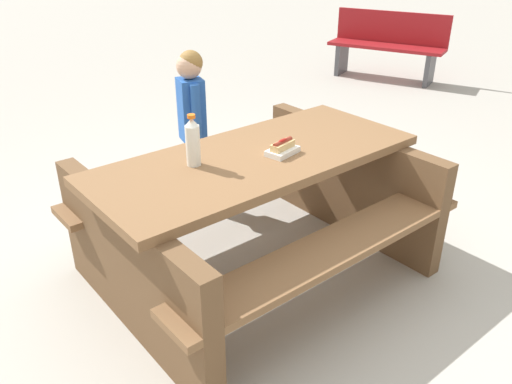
{
  "coord_description": "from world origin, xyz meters",
  "views": [
    {
      "loc": [
        -1.54,
        -2.02,
        1.83
      ],
      "look_at": [
        0.0,
        0.0,
        0.52
      ],
      "focal_mm": 36.33,
      "sensor_mm": 36.0,
      "label": 1
    }
  ],
  "objects": [
    {
      "name": "ground_plane",
      "position": [
        0.0,
        0.0,
        0.0
      ],
      "size": [
        30.0,
        30.0,
        0.0
      ],
      "primitive_type": "plane",
      "color": "#B7B2A8",
      "rests_on": "ground"
    },
    {
      "name": "picnic_table",
      "position": [
        0.0,
        0.0,
        0.44
      ],
      "size": [
        1.85,
        1.46,
        0.75
      ],
      "color": "brown",
      "rests_on": "ground"
    },
    {
      "name": "hotdog_tray",
      "position": [
        0.12,
        -0.08,
        0.78
      ],
      "size": [
        0.2,
        0.15,
        0.08
      ],
      "color": "white",
      "rests_on": "picnic_table"
    },
    {
      "name": "soda_bottle",
      "position": [
        -0.33,
        0.09,
        0.87
      ],
      "size": [
        0.07,
        0.07,
        0.27
      ],
      "color": "silver",
      "rests_on": "picnic_table"
    },
    {
      "name": "park_bench_near",
      "position": [
        4.07,
        2.47,
        0.45
      ],
      "size": [
        0.95,
        1.54,
        0.85
      ],
      "color": "maroon",
      "rests_on": "ground"
    },
    {
      "name": "child_in_coat",
      "position": [
        0.16,
        0.94,
        0.72
      ],
      "size": [
        0.19,
        0.27,
        1.12
      ],
      "color": "#262633",
      "rests_on": "ground"
    }
  ]
}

